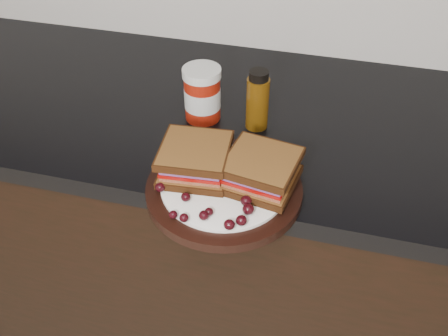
{
  "coord_description": "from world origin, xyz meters",
  "views": [
    {
      "loc": [
        0.43,
        0.8,
        1.52
      ],
      "look_at": [
        0.27,
        1.44,
        0.96
      ],
      "focal_mm": 40.0,
      "sensor_mm": 36.0,
      "label": 1
    }
  ],
  "objects_px": {
    "condiment_jar": "(202,94)",
    "plate": "(224,190)",
    "oil_bottle": "(258,100)",
    "sandwich_left": "(195,159)"
  },
  "relations": [
    {
      "from": "sandwich_left",
      "to": "oil_bottle",
      "type": "xyz_separation_m",
      "value": [
        0.07,
        0.2,
        0.01
      ]
    },
    {
      "from": "condiment_jar",
      "to": "oil_bottle",
      "type": "bearing_deg",
      "value": -1.38
    },
    {
      "from": "condiment_jar",
      "to": "plate",
      "type": "bearing_deg",
      "value": -64.81
    },
    {
      "from": "plate",
      "to": "oil_bottle",
      "type": "relative_size",
      "value": 2.15
    },
    {
      "from": "condiment_jar",
      "to": "oil_bottle",
      "type": "relative_size",
      "value": 0.9
    },
    {
      "from": "sandwich_left",
      "to": "oil_bottle",
      "type": "distance_m",
      "value": 0.21
    },
    {
      "from": "sandwich_left",
      "to": "condiment_jar",
      "type": "distance_m",
      "value": 0.21
    },
    {
      "from": "plate",
      "to": "sandwich_left",
      "type": "relative_size",
      "value": 2.29
    },
    {
      "from": "plate",
      "to": "condiment_jar",
      "type": "relative_size",
      "value": 2.37
    },
    {
      "from": "plate",
      "to": "oil_bottle",
      "type": "height_order",
      "value": "oil_bottle"
    }
  ]
}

